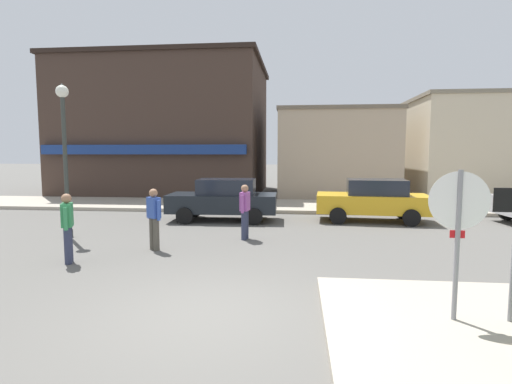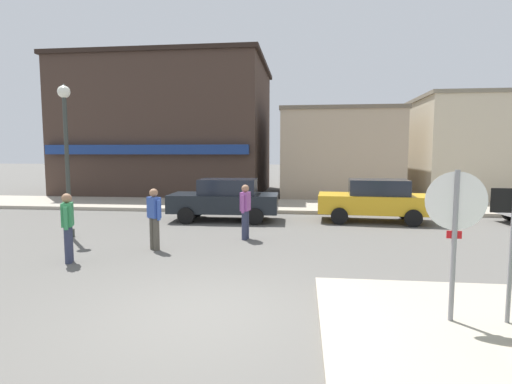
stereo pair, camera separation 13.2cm
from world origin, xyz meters
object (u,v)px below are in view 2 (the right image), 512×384
parked_car_second (375,200)px  pedestrian_crossing_far (154,217)px  pedestrian_crossing_near (68,225)px  parked_car_nearest (225,199)px  stop_sign (455,226)px  one_way_sign (512,240)px  pedestrian_kerb_side (245,210)px  lamp_post (66,138)px

parked_car_second → pedestrian_crossing_far: pedestrian_crossing_far is taller
parked_car_second → pedestrian_crossing_near: size_ratio=2.55×
parked_car_nearest → parked_car_second: bearing=4.2°
stop_sign → one_way_sign: stop_sign is taller
stop_sign → pedestrian_kerb_side: stop_sign is taller
one_way_sign → pedestrian_crossing_near: size_ratio=1.30×
one_way_sign → parked_car_second: bearing=91.5°
parked_car_nearest → pedestrian_crossing_far: (-0.96, -4.68, 0.06)m
stop_sign → pedestrian_crossing_far: size_ratio=1.43×
parked_car_nearest → one_way_sign: bearing=-56.7°
pedestrian_crossing_near → pedestrian_crossing_far: 2.07m
pedestrian_crossing_near → pedestrian_kerb_side: bearing=38.5°
pedestrian_crossing_near → pedestrian_kerb_side: (3.70, 2.94, 0.00)m
parked_car_nearest → pedestrian_crossing_far: pedestrian_crossing_far is taller
parked_car_nearest → pedestrian_kerb_side: bearing=-68.8°
one_way_sign → pedestrian_kerb_side: (-4.55, 5.63, -0.46)m
parked_car_second → pedestrian_kerb_side: pedestrian_kerb_side is taller
lamp_post → pedestrian_crossing_far: 3.97m
parked_car_nearest → pedestrian_crossing_far: 4.78m
lamp_post → parked_car_second: 10.57m
stop_sign → parked_car_second: 9.23m
stop_sign → pedestrian_kerb_side: 6.82m
stop_sign → pedestrian_crossing_far: (-5.96, 4.10, -0.65)m
one_way_sign → pedestrian_crossing_far: one_way_sign is taller
parked_car_nearest → parked_car_second: same height
stop_sign → parked_car_nearest: size_ratio=0.57×
stop_sign → pedestrian_kerb_side: bearing=123.8°
stop_sign → pedestrian_crossing_near: bearing=160.2°
lamp_post → pedestrian_crossing_far: (3.13, -1.25, -2.09)m
one_way_sign → pedestrian_kerb_side: bearing=128.9°
one_way_sign → lamp_post: size_ratio=0.46×
parked_car_nearest → lamp_post: bearing=-140.1°
parked_car_second → pedestrian_kerb_side: size_ratio=2.55×
one_way_sign → pedestrian_crossing_far: bearing=148.7°
one_way_sign → parked_car_second: (-0.25, 9.18, -0.52)m
stop_sign → parked_car_nearest: 10.13m
stop_sign → pedestrian_kerb_side: size_ratio=1.43×
pedestrian_crossing_far → pedestrian_kerb_side: same height
stop_sign → parked_car_second: bearing=86.8°
one_way_sign → pedestrian_crossing_far: size_ratio=1.30×
parked_car_second → pedestrian_crossing_far: size_ratio=2.55×
parked_car_second → pedestrian_kerb_side: (-4.30, -3.55, 0.06)m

